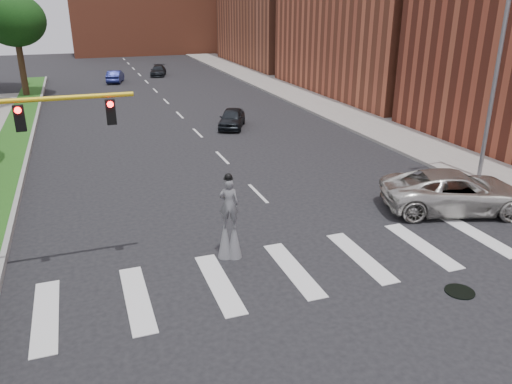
% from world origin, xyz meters
% --- Properties ---
extents(ground_plane, '(160.00, 160.00, 0.00)m').
position_xyz_m(ground_plane, '(0.00, 0.00, 0.00)').
color(ground_plane, black).
rests_on(ground_plane, ground).
extents(grass_median, '(2.00, 60.00, 0.25)m').
position_xyz_m(grass_median, '(-11.50, 20.00, 0.12)').
color(grass_median, '#1C4C15').
rests_on(grass_median, ground).
extents(median_curb, '(0.20, 60.00, 0.28)m').
position_xyz_m(median_curb, '(-10.45, 20.00, 0.14)').
color(median_curb, gray).
rests_on(median_curb, ground).
extents(sidewalk_right, '(5.00, 90.00, 0.18)m').
position_xyz_m(sidewalk_right, '(12.50, 25.00, 0.09)').
color(sidewalk_right, gray).
rests_on(sidewalk_right, ground).
extents(manhole, '(0.90, 0.90, 0.04)m').
position_xyz_m(manhole, '(3.00, -2.00, 0.02)').
color(manhole, black).
rests_on(manhole, ground).
extents(streetlight, '(2.05, 0.20, 9.00)m').
position_xyz_m(streetlight, '(10.90, 6.00, 4.90)').
color(streetlight, slate).
rests_on(streetlight, ground).
extents(stilt_performer, '(0.82, 0.63, 3.10)m').
position_xyz_m(stilt_performer, '(-3.02, 2.57, 1.25)').
color(stilt_performer, '#372416').
rests_on(stilt_performer, ground).
extents(suv_crossing, '(6.75, 4.65, 1.71)m').
position_xyz_m(suv_crossing, '(7.22, 3.33, 0.86)').
color(suv_crossing, beige).
rests_on(suv_crossing, ground).
extents(car_near, '(3.09, 4.23, 1.34)m').
position_xyz_m(car_near, '(2.66, 20.71, 0.67)').
color(car_near, black).
rests_on(car_near, ground).
extents(car_mid, '(2.28, 4.16, 1.30)m').
position_xyz_m(car_mid, '(-3.23, 44.71, 0.65)').
color(car_mid, navy).
rests_on(car_mid, ground).
extents(car_far, '(2.61, 4.32, 1.17)m').
position_xyz_m(car_far, '(2.03, 48.31, 0.59)').
color(car_far, black).
rests_on(car_far, ground).
extents(tree_6, '(5.32, 5.32, 9.01)m').
position_xyz_m(tree_6, '(-11.77, 38.32, 6.69)').
color(tree_6, '#372416').
rests_on(tree_6, ground).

